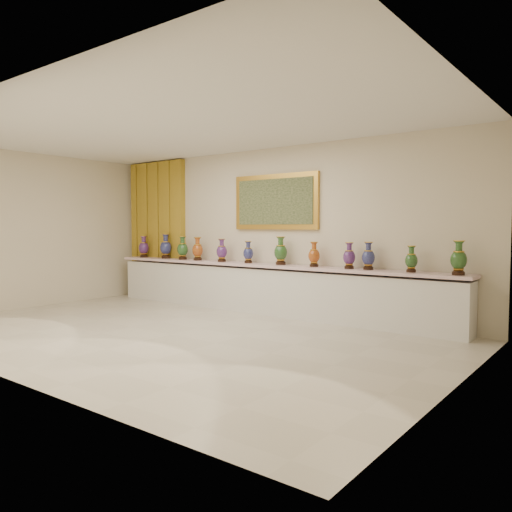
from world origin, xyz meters
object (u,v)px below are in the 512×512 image
(vase_1, at_px, (166,247))
(vase_2, at_px, (183,249))
(counter, at_px, (264,289))
(vase_0, at_px, (144,248))

(vase_1, distance_m, vase_2, 0.57)
(vase_1, height_order, vase_2, vase_1)
(counter, xyz_separation_m, vase_2, (-2.02, -0.06, 0.68))
(vase_0, bearing_deg, vase_1, 2.46)
(vase_0, xyz_separation_m, vase_2, (1.25, -0.03, 0.00))
(vase_0, distance_m, vase_2, 1.25)
(vase_0, xyz_separation_m, vase_1, (0.67, 0.03, 0.02))
(vase_2, bearing_deg, counter, 1.64)
(vase_1, xyz_separation_m, vase_2, (0.57, -0.06, -0.02))
(vase_1, bearing_deg, vase_2, -6.11)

